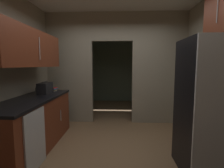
# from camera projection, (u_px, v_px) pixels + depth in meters

# --- Properties ---
(ground) EXTENTS (20.00, 20.00, 0.00)m
(ground) POSITION_uv_depth(u_px,v_px,m) (113.00, 154.00, 2.87)
(ground) COLOR brown
(kitchen_partition) EXTENTS (3.51, 0.12, 2.78)m
(kitchen_partition) POSITION_uv_depth(u_px,v_px,m) (117.00, 65.00, 4.35)
(kitchen_partition) COLOR gray
(kitchen_partition) RESTS_ON ground
(adjoining_room_shell) EXTENTS (3.51, 2.74, 2.78)m
(adjoining_room_shell) POSITION_uv_depth(u_px,v_px,m) (117.00, 68.00, 6.23)
(adjoining_room_shell) COLOR slate
(adjoining_room_shell) RESTS_ON ground
(refrigerator) EXTENTS (0.73, 0.79, 1.83)m
(refrigerator) POSITION_uv_depth(u_px,v_px,m) (210.00, 107.00, 2.31)
(refrigerator) COLOR black
(refrigerator) RESTS_ON ground
(lower_cabinet_run) EXTENTS (0.69, 2.07, 0.91)m
(lower_cabinet_run) POSITION_uv_depth(u_px,v_px,m) (33.00, 124.00, 3.00)
(lower_cabinet_run) COLOR maroon
(lower_cabinet_run) RESTS_ON ground
(dishwasher) EXTENTS (0.02, 0.56, 0.85)m
(dishwasher) POSITION_uv_depth(u_px,v_px,m) (36.00, 140.00, 2.41)
(dishwasher) COLOR #B7BABC
(dishwasher) RESTS_ON ground
(upper_cabinet_counterside) EXTENTS (0.36, 1.86, 0.61)m
(upper_cabinet_counterside) POSITION_uv_depth(u_px,v_px,m) (29.00, 49.00, 2.85)
(upper_cabinet_counterside) COLOR maroon
(boombox) EXTENTS (0.20, 0.37, 0.25)m
(boombox) POSITION_uv_depth(u_px,v_px,m) (45.00, 88.00, 3.41)
(boombox) COLOR black
(boombox) RESTS_ON lower_cabinet_run
(book_stack) EXTENTS (0.15, 0.17, 0.08)m
(book_stack) POSITION_uv_depth(u_px,v_px,m) (54.00, 89.00, 3.75)
(book_stack) COLOR beige
(book_stack) RESTS_ON lower_cabinet_run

